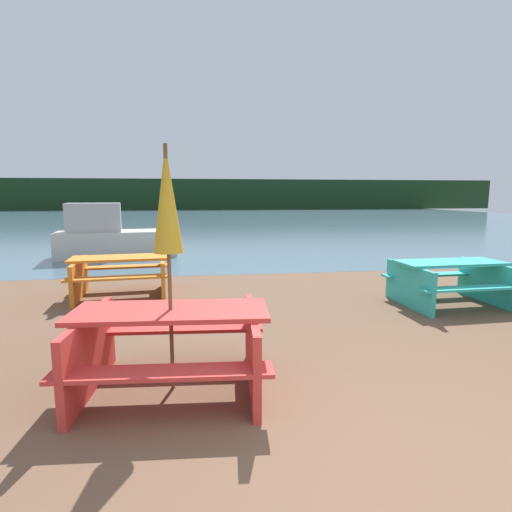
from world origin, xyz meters
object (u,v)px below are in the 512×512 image
umbrella_gold (167,202)px  boat (112,237)px  picnic_table_teal (449,278)px  picnic_table_orange (122,272)px  picnic_table_red (172,341)px

umbrella_gold → boat: bearing=105.3°
picnic_table_teal → picnic_table_orange: 5.76m
boat → picnic_table_teal: bearing=-52.7°
picnic_table_teal → boat: size_ratio=0.50×
picnic_table_orange → umbrella_gold: 4.16m
picnic_table_orange → picnic_table_teal: bearing=-13.4°
umbrella_gold → picnic_table_orange: bearing=107.2°
picnic_table_red → umbrella_gold: (0.00, 0.00, 1.31)m
umbrella_gold → boat: umbrella_gold is taller
picnic_table_teal → umbrella_gold: size_ratio=0.79×
picnic_table_red → picnic_table_teal: picnic_table_red is taller
picnic_table_orange → boat: 5.20m
picnic_table_red → picnic_table_teal: (4.43, 2.42, -0.02)m
umbrella_gold → boat: size_ratio=0.63×
picnic_table_red → picnic_table_orange: (-1.17, 3.76, -0.02)m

